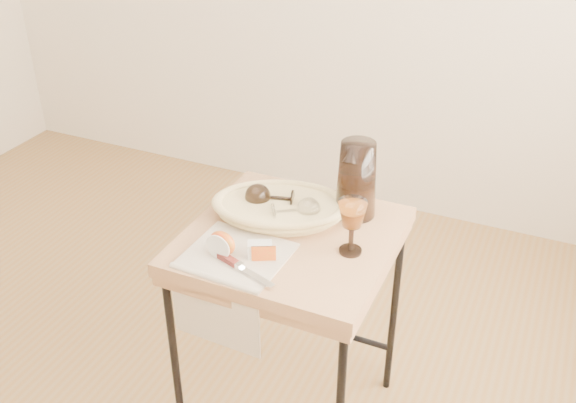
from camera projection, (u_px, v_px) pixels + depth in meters
The scene contains 10 objects.
side_table at pixel (291, 332), 2.09m from camera, with size 0.58×0.58×0.74m, color brown, non-canonical shape.
tea_towel at pixel (237, 255), 1.81m from camera, with size 0.27×0.24×0.01m, color beige.
bread_basket at pixel (280, 209), 1.97m from camera, with size 0.36×0.25×0.06m, color tan, non-canonical shape.
goblet_lying_a at pixel (273, 198), 1.98m from camera, with size 0.13×0.08×0.08m, color #2F2119, non-canonical shape.
goblet_lying_b at pixel (294, 211), 1.92m from camera, with size 0.12×0.07×0.07m, color white, non-canonical shape.
pitcher at pixel (357, 179), 1.94m from camera, with size 0.16×0.24×0.27m, color black, non-canonical shape.
wine_goblet at pixel (352, 227), 1.79m from camera, with size 0.08×0.08×0.16m, color white, non-canonical shape.
apple_half at pixel (222, 243), 1.79m from camera, with size 0.08×0.04×0.07m, color red.
apple_wedge at pixel (260, 250), 1.79m from camera, with size 0.07×0.04×0.04m, color silver.
table_knife at pixel (242, 267), 1.74m from camera, with size 0.21×0.02×0.02m, color silver, non-canonical shape.
Camera 1 is at (1.22, -1.15, 1.80)m, focal length 41.49 mm.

